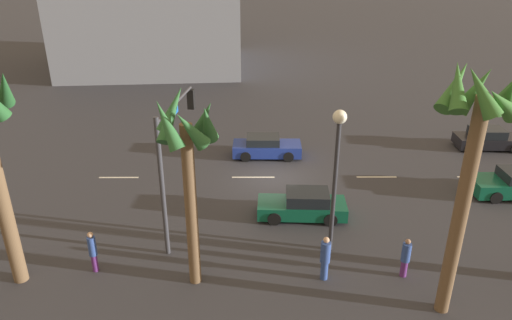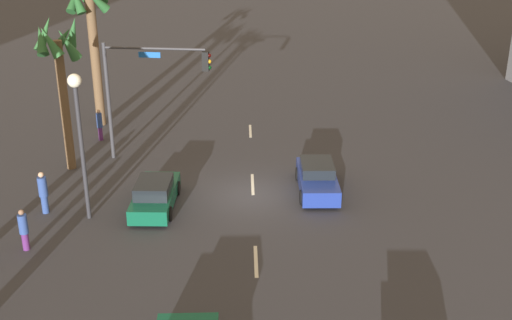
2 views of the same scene
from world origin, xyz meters
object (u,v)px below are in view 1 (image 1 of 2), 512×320
(streetlamp, at_px, (337,156))
(palm_tree_2, at_px, (474,138))
(car_2, at_px, (489,139))
(pedestrian_0, at_px, (325,257))
(car_0, at_px, (303,205))
(palm_tree_0, at_px, (187,150))
(car_3, at_px, (266,147))
(pedestrian_2, at_px, (93,251))
(traffic_signal, at_px, (173,146))
(pedestrian_1, at_px, (406,257))

(streetlamp, relative_size, palm_tree_2, 0.70)
(car_2, height_order, pedestrian_0, pedestrian_0)
(car_0, bearing_deg, palm_tree_0, 46.04)
(car_2, distance_m, car_3, 14.57)
(car_0, height_order, palm_tree_2, palm_tree_2)
(streetlamp, xyz_separation_m, pedestrian_0, (0.53, 2.00, -3.40))
(car_3, xyz_separation_m, pedestrian_2, (7.14, 11.49, 0.34))
(traffic_signal, relative_size, pedestrian_1, 3.57)
(pedestrian_0, distance_m, palm_tree_0, 6.79)
(car_3, bearing_deg, pedestrian_2, 58.16)
(car_3, xyz_separation_m, palm_tree_0, (3.05, 12.14, 4.91))
(car_0, distance_m, pedestrian_0, 4.74)
(car_2, bearing_deg, palm_tree_2, 60.35)
(pedestrian_0, xyz_separation_m, palm_tree_0, (5.04, 0.12, 4.54))
(streetlamp, distance_m, palm_tree_0, 6.07)
(car_3, distance_m, palm_tree_2, 16.11)
(pedestrian_2, bearing_deg, palm_tree_0, 170.99)
(car_3, height_order, streetlamp, streetlamp)
(palm_tree_2, bearing_deg, pedestrian_1, -66.71)
(streetlamp, xyz_separation_m, palm_tree_0, (5.58, 2.12, 1.14))
(pedestrian_1, distance_m, pedestrian_2, 12.31)
(car_3, bearing_deg, palm_tree_0, 75.90)
(car_0, xyz_separation_m, pedestrian_1, (-3.55, 4.56, 0.28))
(traffic_signal, bearing_deg, pedestrian_1, 159.88)
(car_2, xyz_separation_m, palm_tree_2, (8.55, 15.02, 5.97))
(palm_tree_2, bearing_deg, traffic_signal, -27.47)
(car_2, relative_size, pedestrian_1, 2.51)
(palm_tree_2, bearing_deg, palm_tree_0, -9.93)
(car_2, relative_size, palm_tree_2, 0.48)
(car_2, height_order, palm_tree_0, palm_tree_0)
(car_2, relative_size, pedestrian_0, 2.25)
(streetlamp, bearing_deg, car_3, -75.86)
(car_2, bearing_deg, pedestrian_2, 30.58)
(car_3, bearing_deg, pedestrian_0, 99.40)
(streetlamp, height_order, pedestrian_1, streetlamp)
(car_0, relative_size, pedestrian_0, 2.25)
(streetlamp, relative_size, palm_tree_0, 0.82)
(pedestrian_1, relative_size, pedestrian_2, 0.94)
(car_0, height_order, streetlamp, streetlamp)
(pedestrian_0, bearing_deg, streetlamp, -105.00)
(pedestrian_0, distance_m, palm_tree_2, 7.07)
(streetlamp, relative_size, pedestrian_0, 3.30)
(car_0, distance_m, traffic_signal, 6.90)
(traffic_signal, distance_m, streetlamp, 6.91)
(car_0, xyz_separation_m, palm_tree_2, (-4.35, 6.41, 5.98))
(pedestrian_0, xyz_separation_m, pedestrian_2, (9.13, -0.53, -0.04))
(car_2, xyz_separation_m, car_3, (14.51, 1.30, -0.00))
(car_2, bearing_deg, pedestrian_1, 54.63)
(car_0, height_order, palm_tree_0, palm_tree_0)
(pedestrian_0, relative_size, palm_tree_2, 0.21)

